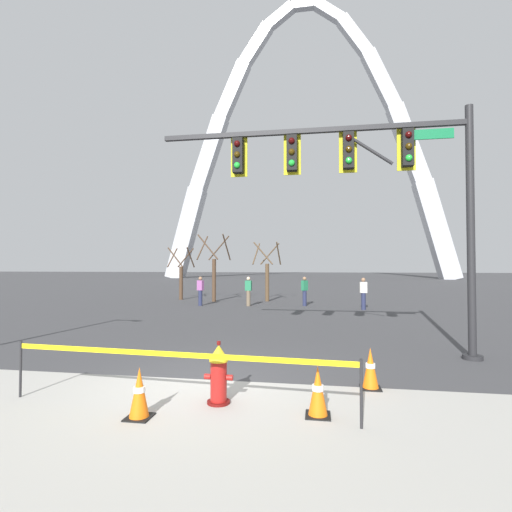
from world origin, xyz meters
name	(u,v)px	position (x,y,z in m)	size (l,w,h in m)	color
ground_plane	(205,381)	(0.00, 0.00, 0.00)	(240.00, 240.00, 0.00)	#3D3D3F
fire_hydrant	(219,374)	(0.55, -1.09, 0.47)	(0.46, 0.48, 0.99)	#5E0F0D
caution_tape_barrier	(173,368)	(-0.05, -1.52, 0.65)	(5.50, 0.40, 0.94)	#232326
traffic_cone_by_hydrant	(139,393)	(-0.43, -1.84, 0.36)	(0.36, 0.36, 0.73)	black
traffic_cone_mid_sidewalk	(370,369)	(3.03, 0.04, 0.36)	(0.36, 0.36, 0.73)	black
traffic_cone_curb_edge	(318,392)	(2.10, -1.36, 0.36)	(0.36, 0.36, 0.73)	black
traffic_signal_gantry	(366,176)	(3.29, 2.63, 4.40)	(7.82, 0.44, 6.00)	#232326
monument_arch	(305,155)	(0.00, 58.79, 21.30)	(49.70, 2.85, 48.83)	#B2B5BC
tree_far_left	(181,276)	(-6.62, 16.55, 1.49)	(1.57, 1.58, 3.37)	#473323
tree_left_mid	(214,272)	(-4.18, 15.67, 1.82)	(1.89, 1.90, 4.10)	#473323
tree_center_left	(267,275)	(-0.97, 16.31, 1.62)	(1.69, 1.70, 3.64)	brown
pedestrian_walking_left	(363,293)	(4.36, 12.56, 0.82)	(0.36, 0.23, 1.59)	#232847
pedestrian_standing_center	(305,291)	(1.40, 13.98, 0.82)	(0.38, 0.39, 1.59)	#232847
pedestrian_walking_right	(248,291)	(-1.61, 13.38, 0.82)	(0.36, 0.23, 1.59)	brown
pedestrian_near_trees	(200,291)	(-4.25, 13.17, 0.82)	(0.39, 0.30, 1.59)	#232847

